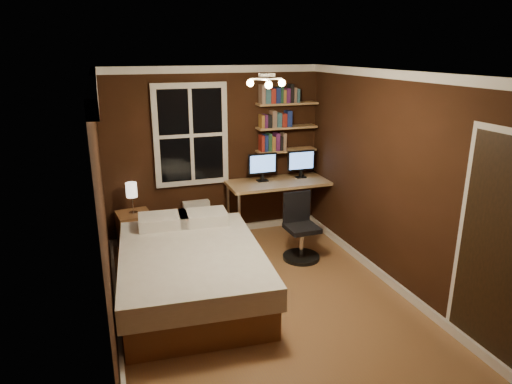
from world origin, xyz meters
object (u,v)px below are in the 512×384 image
object	(u,v)px
nightstand	(135,232)
radiator	(197,220)
bedside_lamp	(132,198)
desk	(286,184)
monitor_left	(262,167)
monitor_right	(301,164)
office_chair	(300,235)
desk_lamp	(339,165)
bed	(192,271)

from	to	relation	value
nightstand	radiator	size ratio (longest dim) A/B	0.95
bedside_lamp	desk	xyz separation A→B (m)	(2.24, -0.10, 0.01)
monitor_left	monitor_right	size ratio (longest dim) A/B	1.00
monitor_right	office_chair	size ratio (longest dim) A/B	0.48
radiator	desk_lamp	size ratio (longest dim) A/B	1.32
radiator	desk	distance (m)	1.44
desk_lamp	office_chair	size ratio (longest dim) A/B	0.49
nightstand	desk	xyz separation A→B (m)	(2.24, -0.10, 0.51)
bed	radiator	distance (m)	1.69
desk_lamp	office_chair	xyz separation A→B (m)	(-0.91, -0.70, -0.73)
bedside_lamp	desk_lamp	distance (m)	3.03
nightstand	bedside_lamp	size ratio (longest dim) A/B	1.27
nightstand	bedside_lamp	world-z (taller)	bedside_lamp
radiator	office_chair	bearing A→B (deg)	-43.16
nightstand	desk	world-z (taller)	desk
bed	nightstand	world-z (taller)	bed
nightstand	desk_lamp	xyz separation A→B (m)	(3.00, -0.27, 0.79)
radiator	desk	size ratio (longest dim) A/B	0.33
monitor_right	desk_lamp	distance (m)	0.56
bedside_lamp	office_chair	distance (m)	2.35
nightstand	radiator	world-z (taller)	radiator
bed	monitor_left	xyz separation A→B (m)	(1.38, 1.49, 0.74)
bedside_lamp	desk_lamp	xyz separation A→B (m)	(3.00, -0.27, 0.29)
radiator	desk	world-z (taller)	desk
monitor_right	bedside_lamp	bearing A→B (deg)	179.67
monitor_left	radiator	bearing A→B (deg)	170.90
bedside_lamp	radiator	xyz separation A→B (m)	(0.91, 0.14, -0.48)
office_chair	desk	bearing A→B (deg)	78.96
radiator	desk_lamp	xyz separation A→B (m)	(2.10, -0.41, 0.77)
office_chair	desk_lamp	bearing A→B (deg)	35.79
monitor_right	office_chair	xyz separation A→B (m)	(-0.41, -0.95, -0.72)
monitor_right	office_chair	bearing A→B (deg)	-113.38
bedside_lamp	monitor_right	xyz separation A→B (m)	(2.50, -0.01, 0.28)
monitor_right	radiator	bearing A→B (deg)	174.40
nightstand	desk_lamp	world-z (taller)	desk_lamp
nightstand	office_chair	xyz separation A→B (m)	(2.09, -0.97, 0.05)
desk	monitor_right	xyz separation A→B (m)	(0.27, 0.09, 0.27)
monitor_right	office_chair	world-z (taller)	monitor_right
nightstand	desk_lamp	distance (m)	3.12
desk	bed	bearing A→B (deg)	-141.01
monitor_left	monitor_right	xyz separation A→B (m)	(0.62, 0.00, 0.00)
desk_lamp	bed	bearing A→B (deg)	-153.76
office_chair	radiator	bearing A→B (deg)	135.29
nightstand	office_chair	size ratio (longest dim) A/B	0.62
nightstand	monitor_left	distance (m)	2.04
nightstand	monitor_right	distance (m)	2.62
bed	monitor_right	size ratio (longest dim) A/B	5.18
radiator	bedside_lamp	bearing A→B (deg)	-171.09
radiator	monitor_left	world-z (taller)	monitor_left
radiator	monitor_left	size ratio (longest dim) A/B	1.33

